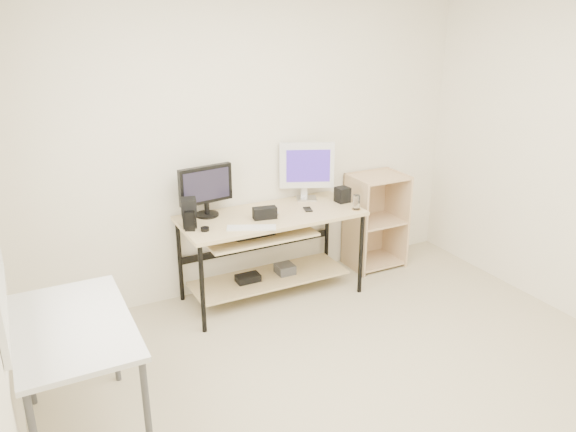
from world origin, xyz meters
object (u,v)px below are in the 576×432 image
Objects in this scene: white_imac at (307,167)px; side_table at (74,336)px; black_monitor at (206,188)px; audio_controller at (190,221)px; desk at (268,238)px; shelf_unit at (373,219)px.

side_table is at bearing -125.80° from white_imac.
black_monitor is 0.37m from audio_controller.
desk is 1.50× the size of side_table.
white_imac is 3.32× the size of audio_controller.
black_monitor reaches higher than side_table.
audio_controller is at bearing -143.85° from white_imac.
audio_controller is at bearing -139.57° from black_monitor.
black_monitor is 2.98× the size of audio_controller.
black_monitor is at bearing 156.70° from desk.
black_monitor is at bearing 72.24° from audio_controller.
side_table is (-1.65, -1.06, 0.13)m from desk.
side_table is 1.11× the size of shelf_unit.
audio_controller is (0.98, 1.01, 0.16)m from side_table.
desk is 0.72m from white_imac.
black_monitor is at bearing 46.29° from side_table.
black_monitor is (1.20, 1.26, 0.32)m from side_table.
white_imac is at bearing 23.40° from desk.
shelf_unit is at bearing 23.33° from side_table.
white_imac reaches higher than desk.
black_monitor is at bearing -156.03° from white_imac.
black_monitor reaches higher than audio_controller.
side_table is 6.54× the size of audio_controller.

